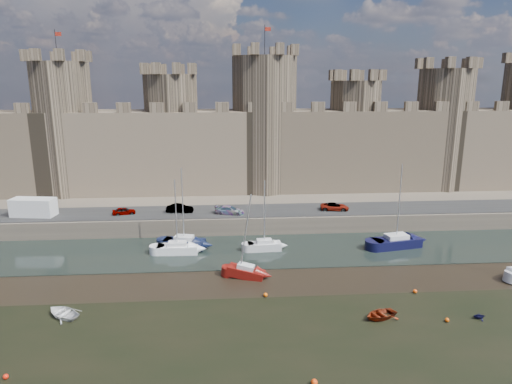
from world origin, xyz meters
TOP-DOWN VIEW (x-y plane):
  - ground at (0.00, 0.00)m, footprint 160.00×160.00m
  - water_channel at (0.00, 24.00)m, footprint 160.00×12.00m
  - quay at (0.00, 60.00)m, footprint 160.00×60.00m
  - road at (0.00, 34.00)m, footprint 160.00×7.00m
  - castle at (-0.64, 48.00)m, footprint 108.50×11.00m
  - car_0 at (-19.81, 33.43)m, footprint 3.48×2.01m
  - car_1 at (-11.78, 33.87)m, footprint 4.04×1.68m
  - car_2 at (-4.42, 32.53)m, footprint 4.54×2.74m
  - car_3 at (11.36, 33.40)m, footprint 4.47×2.55m
  - van at (-32.57, 33.50)m, footprint 6.39×3.29m
  - sailboat_0 at (-11.26, 23.86)m, footprint 5.22×2.15m
  - sailboat_1 at (-10.54, 25.55)m, footprint 5.71×3.20m
  - sailboat_2 at (-0.08, 24.11)m, footprint 4.38×1.87m
  - sailboat_3 at (17.46, 23.95)m, footprint 6.75×3.64m
  - sailboat_4 at (-2.87, 16.05)m, footprint 4.45×2.78m
  - dinghy_4 at (9.23, 6.11)m, footprint 4.11×3.65m
  - dinghy_6 at (-20.50, 8.53)m, footprint 4.18×3.90m
  - dinghy_7 at (18.38, 5.31)m, footprint 1.24×1.09m
  - buoy_0 at (-21.66, -0.64)m, footprint 0.41×0.41m
  - buoy_1 at (-1.10, 11.15)m, footprint 0.45×0.45m
  - buoy_2 at (1.19, -2.97)m, footprint 0.50×0.50m
  - buoy_3 at (14.57, 10.85)m, footprint 0.43×0.43m
  - buoy_5 at (15.15, 4.99)m, footprint 0.40×0.40m

SIDE VIEW (x-z plane):
  - ground at x=0.00m, z-range 0.00..0.00m
  - water_channel at x=0.00m, z-range 0.00..0.08m
  - buoy_5 at x=15.15m, z-range 0.00..0.40m
  - buoy_0 at x=-21.66m, z-range 0.00..0.41m
  - buoy_3 at x=14.57m, z-range 0.00..0.43m
  - buoy_1 at x=-1.10m, z-range 0.00..0.45m
  - buoy_2 at x=1.19m, z-range 0.00..0.50m
  - dinghy_7 at x=18.38m, z-range 0.00..0.63m
  - dinghy_4 at x=9.23m, z-range 0.00..0.70m
  - dinghy_6 at x=-20.50m, z-range 0.00..0.71m
  - sailboat_4 at x=-2.87m, z-range -4.13..5.58m
  - sailboat_0 at x=-11.26m, z-range -4.07..5.59m
  - sailboat_2 at x=-0.08m, z-range -3.88..5.41m
  - sailboat_1 at x=-10.54m, z-range -4.56..6.23m
  - sailboat_3 at x=17.46m, z-range -4.76..6.46m
  - quay at x=0.00m, z-range 0.00..2.50m
  - road at x=0.00m, z-range 2.50..2.60m
  - car_0 at x=-19.81m, z-range 2.50..3.61m
  - car_3 at x=11.36m, z-range 2.50..3.68m
  - car_2 at x=-4.42m, z-range 2.50..3.73m
  - car_1 at x=-11.78m, z-range 2.50..3.80m
  - van at x=-32.57m, z-range 2.50..5.16m
  - castle at x=-0.64m, z-range -2.83..26.17m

